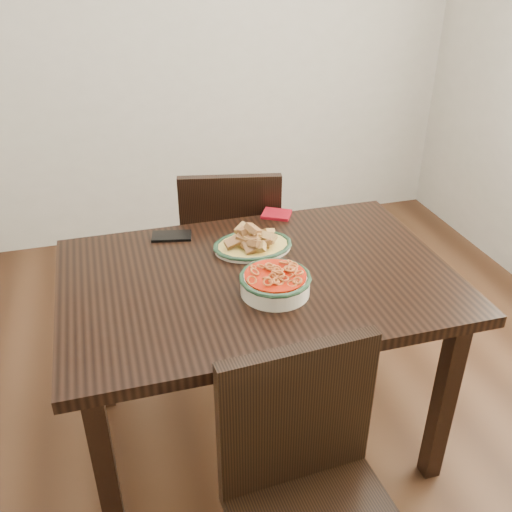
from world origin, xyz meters
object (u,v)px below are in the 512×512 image
object	(u,v)px
noodle_bowl	(275,281)
chair_far	(231,248)
chair_near	(311,493)
smartphone	(172,236)
dining_table	(258,297)
fish_plate	(253,238)

from	to	relation	value
noodle_bowl	chair_far	bearing A→B (deg)	87.42
chair_near	smartphone	xyz separation A→B (m)	(-0.19, 1.01, 0.26)
dining_table	fish_plate	xyz separation A→B (m)	(0.03, 0.17, 0.13)
chair_far	chair_near	bearing A→B (deg)	96.85
fish_plate	dining_table	bearing A→B (deg)	-100.50
chair_near	fish_plate	xyz separation A→B (m)	(0.08, 0.84, 0.30)
dining_table	smartphone	distance (m)	0.42
chair_far	fish_plate	world-z (taller)	chair_far
fish_plate	smartphone	bearing A→B (deg)	147.87
fish_plate	noodle_bowl	size ratio (longest dim) A/B	1.22
dining_table	chair_near	xyz separation A→B (m)	(-0.05, -0.67, -0.16)
chair_near	chair_far	bearing A→B (deg)	81.57
fish_plate	noodle_bowl	distance (m)	0.29
dining_table	noodle_bowl	size ratio (longest dim) A/B	5.67
dining_table	chair_far	bearing A→B (deg)	84.88
smartphone	dining_table	bearing A→B (deg)	-44.16
chair_near	smartphone	bearing A→B (deg)	96.66
noodle_bowl	smartphone	xyz separation A→B (m)	(-0.26, 0.46, -0.04)
chair_far	fish_plate	bearing A→B (deg)	98.47
noodle_bowl	dining_table	bearing A→B (deg)	101.03
chair_near	smartphone	distance (m)	1.06
noodle_bowl	chair_near	bearing A→B (deg)	-97.57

